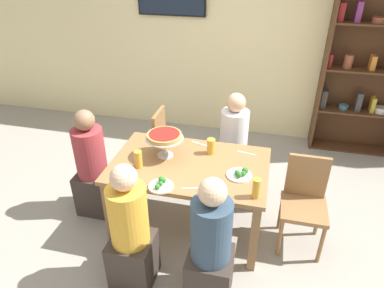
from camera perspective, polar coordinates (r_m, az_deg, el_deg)
ground_plane at (r=3.61m, az=-0.38°, el=-13.07°), size 12.00×12.00×0.00m
rear_partition at (r=4.91m, az=6.03°, el=17.44°), size 8.00×0.12×2.80m
dining_table at (r=3.21m, az=-0.42°, el=-4.71°), size 1.42×0.91×0.74m
bookshelf at (r=4.90m, az=27.13°, el=11.02°), size 1.10×0.30×2.21m
diner_far_right at (r=3.88m, az=6.72°, el=-0.82°), size 0.34×0.34×1.15m
diner_near_left at (r=2.85m, az=-10.01°, el=-14.58°), size 0.34×0.34×1.15m
diner_head_west at (r=3.64m, az=-15.94°, el=-4.13°), size 0.34×0.34×1.15m
diner_near_right at (r=2.70m, az=3.02°, el=-17.18°), size 0.34×0.34×1.15m
chair_head_east at (r=3.31m, az=17.94°, el=-8.56°), size 0.40×0.40×0.87m
chair_far_left at (r=3.98m, az=-3.79°, el=0.12°), size 0.40×0.40×0.87m
deep_dish_pizza_stand at (r=3.17m, az=-4.54°, el=1.10°), size 0.35×0.35×0.24m
salad_plate_near_diner at (r=3.01m, az=7.90°, el=-4.91°), size 0.22×0.22×0.07m
salad_plate_far_diner at (r=2.88m, az=-5.12°, el=-6.61°), size 0.21×0.21×0.07m
beer_glass_amber_tall at (r=2.76m, az=10.50°, el=-7.16°), size 0.07×0.07×0.17m
beer_glass_amber_short at (r=3.10m, az=-8.78°, el=-2.49°), size 0.07×0.07×0.16m
beer_glass_amber_spare at (r=3.27m, az=3.13°, el=-0.38°), size 0.08×0.08×0.15m
water_glass_clear_near at (r=3.46m, az=-4.84°, el=0.84°), size 0.06×0.06×0.09m
cutlery_fork_near at (r=2.99m, az=-9.93°, el=-5.78°), size 0.18×0.06×0.00m
cutlery_knife_near at (r=3.34m, az=8.83°, el=-1.48°), size 0.18×0.05×0.00m
cutlery_fork_far at (r=3.45m, az=1.26°, el=0.03°), size 0.18×0.07×0.00m
cutlery_knife_far at (r=2.85m, az=0.08°, el=-7.26°), size 0.18×0.07×0.00m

